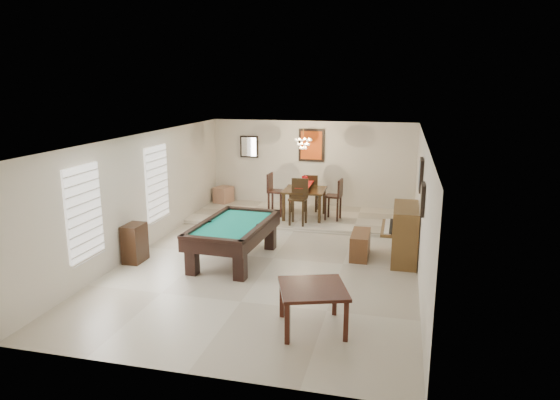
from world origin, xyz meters
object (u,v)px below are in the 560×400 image
at_px(dining_chair_north, 311,193).
at_px(dining_chair_west, 277,195).
at_px(upright_piano, 398,233).
at_px(chandelier, 303,140).
at_px(piano_bench, 360,245).
at_px(apothecary_chest, 135,243).
at_px(pool_table, 234,242).
at_px(dining_chair_east, 333,199).
at_px(dining_chair_south, 298,202).
at_px(flower_vase, 305,180).
at_px(square_table, 313,308).
at_px(dining_table, 304,201).
at_px(corner_bench, 224,195).

bearing_deg(dining_chair_north, dining_chair_west, 36.54).
relative_size(upright_piano, chandelier, 2.35).
height_order(piano_bench, apothecary_chest, apothecary_chest).
distance_m(pool_table, dining_chair_north, 4.20).
xyz_separation_m(dining_chair_west, dining_chair_east, (1.56, -0.06, -0.03)).
bearing_deg(dining_chair_south, flower_vase, 89.58).
bearing_deg(upright_piano, chandelier, 134.35).
xyz_separation_m(upright_piano, piano_bench, (-0.79, -0.01, -0.32)).
bearing_deg(flower_vase, square_table, -77.79).
xyz_separation_m(dining_table, dining_chair_west, (-0.78, 0.03, 0.13)).
bearing_deg(dining_chair_north, square_table, 96.00).
distance_m(pool_table, chandelier, 4.04).
xyz_separation_m(square_table, dining_chair_east, (-0.50, 5.87, 0.33)).
bearing_deg(dining_chair_east, apothecary_chest, -36.76).
distance_m(dining_chair_north, dining_chair_east, 1.07).
xyz_separation_m(pool_table, apothecary_chest, (-2.01, -0.55, 0.00)).
xyz_separation_m(upright_piano, chandelier, (-2.59, 2.65, 1.61)).
distance_m(pool_table, dining_table, 3.45).
xyz_separation_m(apothecary_chest, flower_vase, (2.87, 3.88, 0.75)).
height_order(pool_table, corner_bench, pool_table).
xyz_separation_m(dining_chair_west, chandelier, (0.69, 0.16, 1.50)).
relative_size(apothecary_chest, corner_bench, 1.53).
bearing_deg(corner_bench, square_table, -60.32).
bearing_deg(flower_vase, piano_bench, -55.15).
bearing_deg(chandelier, square_table, -77.36).
bearing_deg(dining_table, upright_piano, -44.47).
distance_m(upright_piano, dining_chair_east, 2.97).
bearing_deg(dining_chair_north, corner_bench, -12.11).
height_order(piano_bench, dining_chair_east, dining_chair_east).
distance_m(piano_bench, chandelier, 3.74).
height_order(flower_vase, chandelier, chandelier).
bearing_deg(dining_chair_south, piano_bench, -43.03).
height_order(upright_piano, corner_bench, upright_piano).
height_order(piano_bench, dining_chair_west, dining_chair_west).
distance_m(piano_bench, dining_chair_north, 3.63).
bearing_deg(dining_chair_south, dining_chair_west, 137.40).
relative_size(pool_table, chandelier, 4.03).
relative_size(apothecary_chest, dining_chair_west, 0.70).
height_order(upright_piano, flower_vase, flower_vase).
bearing_deg(dining_chair_north, chandelier, 71.72).
xyz_separation_m(piano_bench, dining_chair_south, (-1.74, 1.74, 0.43)).
xyz_separation_m(square_table, dining_table, (-1.28, 5.90, 0.23)).
bearing_deg(dining_table, dining_chair_north, 86.49).
bearing_deg(square_table, chandelier, 102.64).
xyz_separation_m(piano_bench, dining_table, (-1.71, 2.45, 0.30)).
xyz_separation_m(pool_table, dining_chair_east, (1.64, 3.31, 0.27)).
height_order(dining_chair_north, dining_chair_east, dining_chair_east).
bearing_deg(pool_table, chandelier, 80.43).
bearing_deg(chandelier, pool_table, -102.35).
distance_m(apothecary_chest, flower_vase, 4.89).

